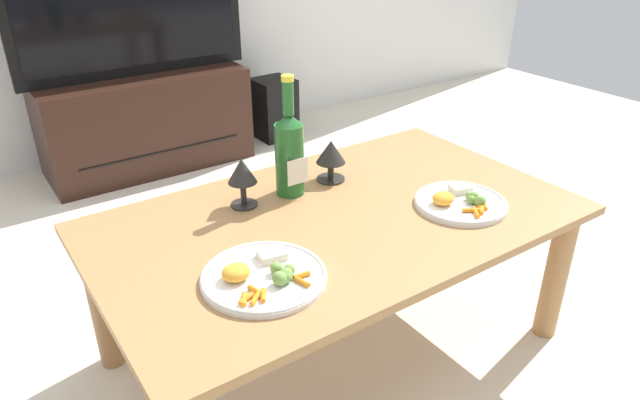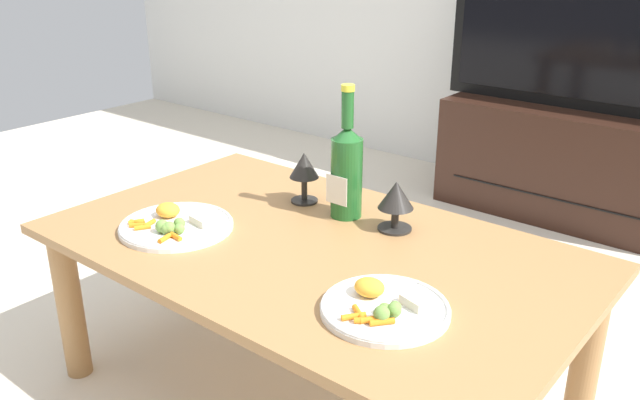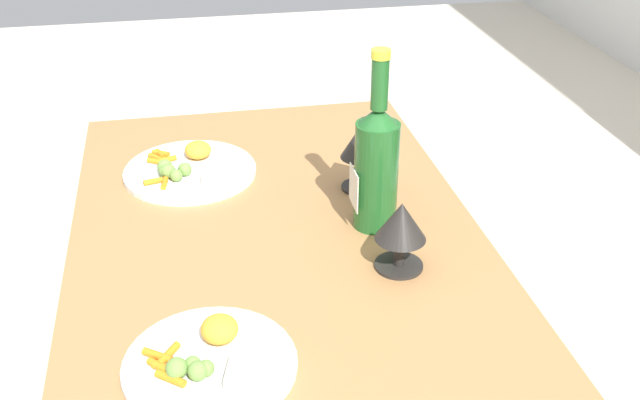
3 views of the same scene
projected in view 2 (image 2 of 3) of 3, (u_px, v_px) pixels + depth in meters
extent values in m
plane|color=beige|center=(311.00, 399.00, 1.79)|extent=(6.40, 6.40, 0.00)
cube|color=#9E7042|center=(311.00, 248.00, 1.62)|extent=(1.31, 0.78, 0.03)
cylinder|color=#9E7042|center=(70.00, 305.00, 1.82)|extent=(0.07, 0.07, 0.44)
cylinder|color=#9E7042|center=(239.00, 229.00, 2.29)|extent=(0.07, 0.07, 0.44)
cylinder|color=#9E7042|center=(586.00, 357.00, 1.59)|extent=(0.07, 0.07, 0.44)
cube|color=black|center=(561.00, 161.00, 2.91)|extent=(1.01, 0.42, 0.48)
cube|color=black|center=(540.00, 195.00, 2.79)|extent=(0.81, 0.01, 0.01)
cube|color=black|center=(579.00, 37.00, 2.71)|extent=(1.12, 0.04, 0.59)
cube|color=black|center=(577.00, 37.00, 2.69)|extent=(1.03, 0.01, 0.49)
cylinder|color=#1E5923|center=(347.00, 178.00, 1.73)|extent=(0.08, 0.08, 0.21)
cone|color=#1E5923|center=(347.00, 133.00, 1.69)|extent=(0.08, 0.08, 0.04)
cylinder|color=#1E5923|center=(348.00, 110.00, 1.67)|extent=(0.03, 0.03, 0.09)
cylinder|color=yellow|center=(348.00, 88.00, 1.64)|extent=(0.03, 0.03, 0.02)
cube|color=silver|center=(336.00, 190.00, 1.71)|extent=(0.07, 0.00, 0.08)
cylinder|color=black|center=(304.00, 201.00, 1.86)|extent=(0.08, 0.08, 0.01)
cylinder|color=black|center=(304.00, 188.00, 1.85)|extent=(0.02, 0.02, 0.07)
cone|color=black|center=(304.00, 165.00, 1.83)|extent=(0.08, 0.08, 0.07)
cylinder|color=black|center=(395.00, 228.00, 1.69)|extent=(0.09, 0.09, 0.01)
cylinder|color=black|center=(395.00, 218.00, 1.68)|extent=(0.02, 0.02, 0.05)
cone|color=black|center=(396.00, 195.00, 1.65)|extent=(0.09, 0.09, 0.07)
cylinder|color=white|center=(176.00, 227.00, 1.69)|extent=(0.29, 0.29, 0.01)
torus|color=white|center=(176.00, 224.00, 1.69)|extent=(0.29, 0.29, 0.01)
ellipsoid|color=orange|center=(168.00, 210.00, 1.73)|extent=(0.07, 0.06, 0.04)
cube|color=beige|center=(204.00, 220.00, 1.69)|extent=(0.07, 0.06, 0.02)
cylinder|color=orange|center=(149.00, 224.00, 1.68)|extent=(0.02, 0.04, 0.01)
cylinder|color=orange|center=(136.00, 222.00, 1.69)|extent=(0.03, 0.04, 0.01)
cylinder|color=orange|center=(137.00, 222.00, 1.69)|extent=(0.04, 0.03, 0.01)
cylinder|color=orange|center=(138.00, 225.00, 1.67)|extent=(0.04, 0.03, 0.01)
cylinder|color=orange|center=(143.00, 227.00, 1.66)|extent=(0.03, 0.04, 0.01)
cylinder|color=orange|center=(165.00, 238.00, 1.60)|extent=(0.02, 0.04, 0.01)
cylinder|color=orange|center=(176.00, 237.00, 1.61)|extent=(0.04, 0.02, 0.01)
sphere|color=olive|center=(179.00, 223.00, 1.66)|extent=(0.03, 0.03, 0.03)
sphere|color=olive|center=(179.00, 229.00, 1.63)|extent=(0.03, 0.03, 0.03)
sphere|color=olive|center=(169.00, 228.00, 1.63)|extent=(0.03, 0.03, 0.03)
sphere|color=olive|center=(166.00, 229.00, 1.63)|extent=(0.03, 0.03, 0.03)
sphere|color=olive|center=(162.00, 226.00, 1.64)|extent=(0.03, 0.03, 0.03)
cylinder|color=white|center=(385.00, 310.00, 1.32)|extent=(0.26, 0.26, 0.01)
torus|color=white|center=(385.00, 306.00, 1.31)|extent=(0.26, 0.26, 0.01)
ellipsoid|color=orange|center=(369.00, 287.00, 1.35)|extent=(0.06, 0.06, 0.04)
cube|color=beige|center=(417.00, 301.00, 1.32)|extent=(0.07, 0.06, 0.02)
cylinder|color=orange|center=(359.00, 313.00, 1.28)|extent=(0.05, 0.04, 0.01)
cylinder|color=orange|center=(354.00, 316.00, 1.27)|extent=(0.04, 0.05, 0.01)
cylinder|color=orange|center=(367.00, 320.00, 1.26)|extent=(0.04, 0.04, 0.01)
cylinder|color=orange|center=(372.00, 319.00, 1.26)|extent=(0.04, 0.05, 0.01)
cylinder|color=orange|center=(382.00, 322.00, 1.25)|extent=(0.04, 0.05, 0.01)
sphere|color=olive|center=(394.00, 310.00, 1.28)|extent=(0.03, 0.03, 0.03)
sphere|color=olive|center=(382.00, 314.00, 1.26)|extent=(0.03, 0.03, 0.03)
sphere|color=olive|center=(385.00, 309.00, 1.28)|extent=(0.03, 0.03, 0.03)
sphere|color=olive|center=(395.00, 307.00, 1.29)|extent=(0.03, 0.03, 0.03)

